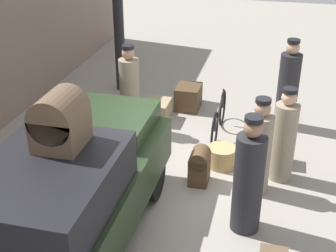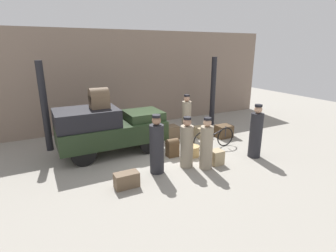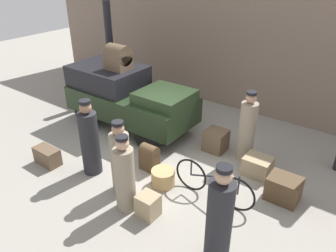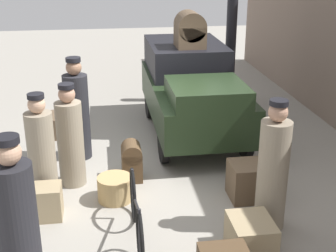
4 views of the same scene
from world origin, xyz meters
name	(u,v)px [view 1 (image 1 of 4)]	position (x,y,z in m)	size (l,w,h in m)	color
ground_plane	(176,181)	(0.00, 0.00, 0.00)	(30.00, 30.00, 0.00)	gray
canopy_pillar_right	(119,24)	(3.76, 2.28, 1.65)	(0.25, 0.25, 3.30)	black
truck	(76,186)	(-1.83, 0.97, 0.96)	(3.78, 1.65, 1.72)	black
bicycle	(219,118)	(1.83, -0.45, 0.39)	(1.85, 0.04, 0.81)	black
wicker_basket	(222,156)	(0.71, -0.68, 0.19)	(0.53, 0.53, 0.37)	tan
porter_with_bicycle	(130,92)	(1.71, 1.37, 0.83)	(0.40, 0.40, 1.81)	gray
porter_carrying_trunk	(284,139)	(0.56, -1.72, 0.76)	(0.40, 0.40, 1.68)	gray
porter_standing_middle	(288,88)	(2.63, -1.74, 0.86)	(0.43, 0.43, 1.88)	#232328
conductor_in_dark_uniform	(248,180)	(-0.94, -1.25, 0.84)	(0.43, 0.43, 1.84)	#232328
porter_lifting_near_truck	(258,150)	(0.08, -1.33, 0.75)	(0.41, 0.41, 1.67)	gray
trunk_barrel_dark	(199,165)	(0.07, -0.38, 0.34)	(0.41, 0.32, 0.65)	#4C3823
trunk_wicker_pale	(122,134)	(0.93, 1.31, 0.28)	(0.54, 0.54, 0.56)	brown
suitcase_tan_flat	(157,111)	(2.24, 0.95, 0.22)	(0.62, 0.53, 0.44)	#9E8966
trunk_umber_medium	(188,97)	(3.03, 0.42, 0.27)	(0.66, 0.54, 0.53)	#4C3823
trunk_large_brown	(276,151)	(1.06, -1.63, 0.24)	(0.40, 0.38, 0.48)	#9E8966
trunk_on_truck_roof	(60,121)	(-2.07, 0.97, 2.05)	(0.63, 0.55, 0.69)	brown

